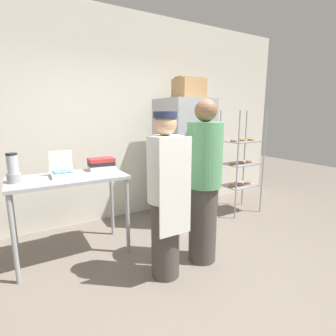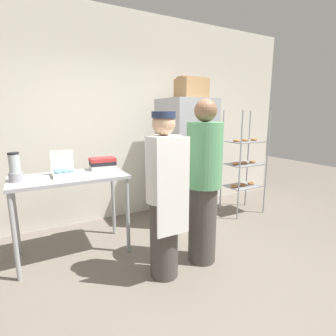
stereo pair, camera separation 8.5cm
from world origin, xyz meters
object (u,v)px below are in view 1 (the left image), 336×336
object	(u,v)px
binder_stack	(101,164)
person_baker	(166,195)
baking_rack	(241,163)
cardboard_storage_box	(189,89)
blender_pitcher	(13,170)
donut_box	(63,172)
refrigerator	(184,161)
person_customer	(204,182)

from	to	relation	value
binder_stack	person_baker	xyz separation A→B (m)	(0.29, -1.08, -0.16)
baking_rack	cardboard_storage_box	world-z (taller)	cardboard_storage_box
blender_pitcher	person_baker	size ratio (longest dim) A/B	0.18
baking_rack	donut_box	distance (m)	2.74
blender_pitcher	cardboard_storage_box	world-z (taller)	cardboard_storage_box
refrigerator	binder_stack	xyz separation A→B (m)	(-1.28, -0.08, 0.09)
refrigerator	person_customer	size ratio (longest dim) A/B	1.04
baking_rack	person_customer	world-z (taller)	person_customer
refrigerator	binder_stack	bearing A→B (deg)	-176.38
donut_box	person_customer	bearing A→B (deg)	-33.84
donut_box	binder_stack	xyz separation A→B (m)	(0.48, 0.17, 0.02)
person_baker	refrigerator	bearing A→B (deg)	49.65
cardboard_storage_box	person_customer	world-z (taller)	cardboard_storage_box
refrigerator	baking_rack	bearing A→B (deg)	-13.07
cardboard_storage_box	donut_box	bearing A→B (deg)	-170.53
refrigerator	baking_rack	distance (m)	1.00
donut_box	person_baker	bearing A→B (deg)	-49.59
person_baker	person_customer	bearing A→B (deg)	6.06
binder_stack	cardboard_storage_box	xyz separation A→B (m)	(1.40, 0.14, 0.97)
cardboard_storage_box	person_baker	xyz separation A→B (m)	(-1.10, -1.22, -1.13)
refrigerator	baking_rack	xyz separation A→B (m)	(0.97, -0.23, -0.09)
blender_pitcher	binder_stack	size ratio (longest dim) A/B	0.94
blender_pitcher	person_baker	bearing A→B (deg)	-35.72
baking_rack	person_customer	distance (m)	1.71
blender_pitcher	person_customer	distance (m)	1.93
binder_stack	blender_pitcher	bearing A→B (deg)	-168.25
person_baker	binder_stack	bearing A→B (deg)	105.19
binder_stack	cardboard_storage_box	size ratio (longest dim) A/B	0.78
refrigerator	cardboard_storage_box	world-z (taller)	cardboard_storage_box
person_customer	blender_pitcher	bearing A→B (deg)	154.34
cardboard_storage_box	blender_pitcher	bearing A→B (deg)	-171.86
blender_pitcher	person_baker	distance (m)	1.53
blender_pitcher	cardboard_storage_box	distance (m)	2.53
donut_box	binder_stack	size ratio (longest dim) A/B	0.87
baking_rack	binder_stack	bearing A→B (deg)	176.32
donut_box	binder_stack	distance (m)	0.51
cardboard_storage_box	binder_stack	bearing A→B (deg)	-174.33
blender_pitcher	donut_box	bearing A→B (deg)	2.64
binder_stack	person_customer	size ratio (longest dim) A/B	0.18
donut_box	person_customer	world-z (taller)	person_customer
person_customer	cardboard_storage_box	bearing A→B (deg)	62.71
donut_box	person_baker	xyz separation A→B (m)	(0.77, -0.91, -0.13)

